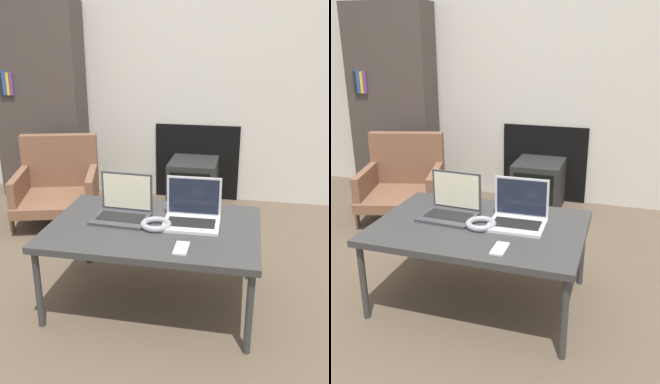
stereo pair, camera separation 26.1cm
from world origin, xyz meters
TOP-DOWN VIEW (x-y plane):
  - ground_plane at (0.00, 0.00)m, footprint 14.00×14.00m
  - wall_back at (0.00, 2.01)m, footprint 7.00×0.08m
  - table at (0.00, 0.17)m, footprint 1.16×0.79m
  - laptop_left at (-0.20, 0.26)m, footprint 0.32×0.26m
  - laptop_right at (0.20, 0.26)m, footprint 0.32×0.25m
  - headphones at (0.02, 0.15)m, footprint 0.17×0.17m
  - phone at (0.19, -0.08)m, footprint 0.07×0.14m
  - tv at (0.02, 1.73)m, footprint 0.42×0.47m
  - armchair at (-1.07, 1.25)m, footprint 0.80×0.80m
  - bookshelf at (-1.45, 1.81)m, footprint 0.81×0.32m

SIDE VIEW (x-z plane):
  - ground_plane at x=0.00m, z-range 0.00..0.00m
  - tv at x=0.02m, z-range 0.00..0.43m
  - armchair at x=-1.07m, z-range -0.03..0.66m
  - table at x=0.00m, z-range 0.21..0.69m
  - phone at x=0.19m, z-range 0.48..0.49m
  - headphones at x=0.02m, z-range 0.48..0.51m
  - laptop_left at x=-0.20m, z-range 0.41..0.66m
  - laptop_right at x=0.20m, z-range 0.41..0.66m
  - bookshelf at x=-1.45m, z-range 0.00..1.78m
  - wall_back at x=0.00m, z-range -0.01..2.59m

